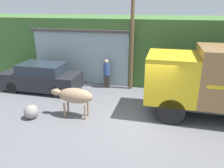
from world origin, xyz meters
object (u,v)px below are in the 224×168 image
object	(u,v)px
parked_suv	(41,78)
roadside_rock	(31,112)
brown_cow	(74,96)
pedestrian_on_hill	(107,73)
utility_pole	(132,27)

from	to	relation	value
parked_suv	roadside_rock	bearing A→B (deg)	-68.23
brown_cow	roadside_rock	world-z (taller)	brown_cow
brown_cow	parked_suv	distance (m)	3.89
parked_suv	pedestrian_on_hill	xyz separation A→B (m)	(3.43, 1.38, 0.15)
pedestrian_on_hill	parked_suv	bearing A→B (deg)	22.29
pedestrian_on_hill	roadside_rock	distance (m)	4.96
brown_cow	parked_suv	bearing A→B (deg)	136.44
utility_pole	parked_suv	bearing A→B (deg)	-162.24
pedestrian_on_hill	utility_pole	distance (m)	2.95
parked_suv	roadside_rock	distance (m)	3.34
utility_pole	roadside_rock	xyz separation A→B (m)	(-3.54, -4.59, -3.20)
parked_suv	utility_pole	distance (m)	5.76
pedestrian_on_hill	utility_pole	bearing A→B (deg)	-173.03
brown_cow	pedestrian_on_hill	distance (m)	3.82
brown_cow	roadside_rock	bearing A→B (deg)	-165.40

